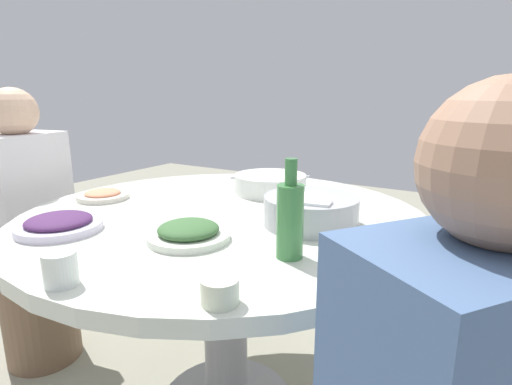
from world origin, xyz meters
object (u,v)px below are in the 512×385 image
at_px(rice_bowl, 311,210).
at_px(dish_eggplant, 59,224).
at_px(round_dining_table, 224,250).
at_px(tea_cup_far, 60,269).
at_px(diner_right, 24,198).
at_px(dish_shrimp, 103,195).
at_px(dish_greens, 189,232).
at_px(green_bottle, 290,219).
at_px(soup_bowl, 270,184).
at_px(stool_for_diner_right, 41,314).
at_px(tea_cup_near, 220,291).

bearing_deg(rice_bowl, dish_eggplant, -54.56).
distance_m(round_dining_table, tea_cup_far, 0.64).
bearing_deg(diner_right, dish_shrimp, 102.57).
xyz_separation_m(dish_greens, green_bottle, (-0.04, 0.29, 0.08)).
xyz_separation_m(dish_eggplant, dish_greens, (-0.14, 0.37, 0.00)).
relative_size(round_dining_table, dish_greens, 5.93).
xyz_separation_m(soup_bowl, dish_shrimp, (0.41, -0.49, -0.02)).
distance_m(dish_shrimp, stool_for_diner_right, 0.70).
bearing_deg(green_bottle, diner_right, -92.43).
distance_m(dish_eggplant, dish_greens, 0.40).
xyz_separation_m(rice_bowl, dish_eggplant, (0.43, -0.60, -0.03)).
distance_m(round_dining_table, rice_bowl, 0.36).
bearing_deg(stool_for_diner_right, green_bottle, 87.57).
bearing_deg(round_dining_table, dish_eggplant, -36.59).
bearing_deg(stool_for_diner_right, dish_eggplant, 68.82).
bearing_deg(dish_eggplant, tea_cup_near, 81.32).
relative_size(rice_bowl, tea_cup_far, 3.96).
xyz_separation_m(dish_shrimp, tea_cup_far, (0.52, 0.52, 0.02)).
distance_m(soup_bowl, dish_shrimp, 0.64).
distance_m(tea_cup_near, diner_right, 1.28).
bearing_deg(dish_shrimp, soup_bowl, 129.91).
bearing_deg(diner_right, round_dining_table, 101.34).
bearing_deg(dish_shrimp, round_dining_table, 100.38).
distance_m(rice_bowl, green_bottle, 0.27).
xyz_separation_m(rice_bowl, dish_greens, (0.29, -0.23, -0.03)).
relative_size(round_dining_table, soup_bowl, 4.70).
distance_m(dish_greens, stool_for_diner_right, 1.12).
bearing_deg(tea_cup_far, diner_right, -115.69).
bearing_deg(green_bottle, tea_cup_near, -2.30).
distance_m(stool_for_diner_right, diner_right, 0.53).
bearing_deg(soup_bowl, dish_eggplant, -22.24).
relative_size(soup_bowl, dish_shrimp, 1.50).
relative_size(dish_eggplant, tea_cup_near, 3.22).
xyz_separation_m(dish_shrimp, green_bottle, (0.14, 0.86, 0.08)).
distance_m(round_dining_table, green_bottle, 0.49).
height_order(soup_bowl, tea_cup_far, soup_bowl).
bearing_deg(tea_cup_far, dish_eggplant, -123.04).
bearing_deg(tea_cup_far, rice_bowl, 156.13).
bearing_deg(green_bottle, dish_shrimp, -99.15).
xyz_separation_m(tea_cup_near, stool_for_diner_right, (-0.32, -1.23, -0.58)).
relative_size(dish_eggplant, tea_cup_far, 3.33).
xyz_separation_m(rice_bowl, tea_cup_near, (0.53, 0.05, -0.02)).
height_order(tea_cup_near, diner_right, diner_right).
height_order(rice_bowl, dish_shrimp, rice_bowl).
bearing_deg(soup_bowl, tea_cup_far, 1.58).
bearing_deg(stool_for_diner_right, dish_greens, 84.64).
bearing_deg(dish_shrimp, stool_for_diner_right, -77.43).
bearing_deg(green_bottle, soup_bowl, -146.34).
bearing_deg(rice_bowl, diner_right, -80.20).
height_order(round_dining_table, dish_shrimp, dish_shrimp).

